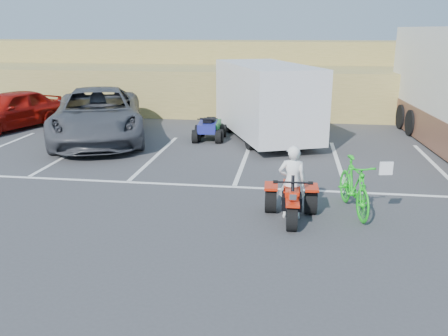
# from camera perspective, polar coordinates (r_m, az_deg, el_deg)

# --- Properties ---
(ground) EXTENTS (100.00, 100.00, 0.00)m
(ground) POSITION_cam_1_polar(r_m,az_deg,el_deg) (9.34, -0.59, -6.99)
(ground) COLOR #3C3C3F
(ground) RESTS_ON ground
(parking_stripes) EXTENTS (28.00, 5.16, 0.01)m
(parking_stripes) POSITION_cam_1_polar(r_m,az_deg,el_deg) (13.08, 5.87, -0.13)
(parking_stripes) COLOR white
(parking_stripes) RESTS_ON ground
(grass_embankment) EXTENTS (40.00, 8.50, 3.10)m
(grass_embankment) POSITION_cam_1_polar(r_m,az_deg,el_deg) (24.10, 5.09, 10.90)
(grass_embankment) COLOR olive
(grass_embankment) RESTS_ON ground
(red_trike_atv) EXTENTS (1.15, 1.50, 0.95)m
(red_trike_atv) POSITION_cam_1_polar(r_m,az_deg,el_deg) (9.71, 8.02, -6.21)
(red_trike_atv) COLOR red
(red_trike_atv) RESTS_ON ground
(rider) EXTENTS (0.56, 0.38, 1.51)m
(rider) POSITION_cam_1_polar(r_m,az_deg,el_deg) (9.59, 8.17, -1.69)
(rider) COLOR white
(rider) RESTS_ON ground
(green_dirt_bike) EXTENTS (0.89, 1.98, 1.15)m
(green_dirt_bike) POSITION_cam_1_polar(r_m,az_deg,el_deg) (10.21, 15.38, -2.09)
(green_dirt_bike) COLOR #14BF19
(green_dirt_bike) RESTS_ON ground
(grey_pickup) EXTENTS (4.92, 6.95, 1.76)m
(grey_pickup) POSITION_cam_1_polar(r_m,az_deg,el_deg) (16.91, -14.92, 6.22)
(grey_pickup) COLOR #414248
(grey_pickup) RESTS_ON ground
(red_car) EXTENTS (3.03, 4.68, 1.48)m
(red_car) POSITION_cam_1_polar(r_m,az_deg,el_deg) (19.94, -24.38, 6.39)
(red_car) COLOR #930E08
(red_car) RESTS_ON ground
(cargo_trailer) EXTENTS (4.10, 5.94, 2.57)m
(cargo_trailer) POSITION_cam_1_polar(r_m,az_deg,el_deg) (16.48, 4.99, 8.26)
(cargo_trailer) COLOR silver
(cargo_trailer) RESTS_ON ground
(quad_atv_blue) EXTENTS (1.08, 1.38, 0.85)m
(quad_atv_blue) POSITION_cam_1_polar(r_m,az_deg,el_deg) (16.44, -1.95, 3.35)
(quad_atv_blue) COLOR navy
(quad_atv_blue) RESTS_ON ground
(quad_atv_green) EXTENTS (1.00, 1.32, 0.85)m
(quad_atv_green) POSITION_cam_1_polar(r_m,az_deg,el_deg) (16.60, -1.59, 3.48)
(quad_atv_green) COLOR #155F25
(quad_atv_green) RESTS_ON ground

